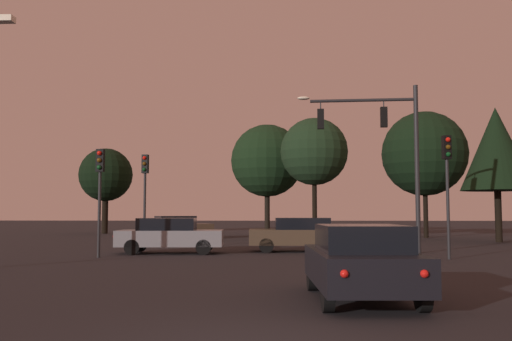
% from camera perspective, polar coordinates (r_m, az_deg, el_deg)
% --- Properties ---
extents(ground_plane, '(168.00, 168.00, 0.00)m').
position_cam_1_polar(ground_plane, '(32.19, 1.70, -7.38)').
color(ground_plane, black).
rests_on(ground_plane, ground).
extents(traffic_signal_mast_arm, '(5.32, 0.59, 7.39)m').
position_cam_1_polar(traffic_signal_mast_arm, '(25.67, 12.84, 3.04)').
color(traffic_signal_mast_arm, '#232326').
rests_on(traffic_signal_mast_arm, ground).
extents(traffic_light_corner_left, '(0.30, 0.35, 4.26)m').
position_cam_1_polar(traffic_light_corner_left, '(23.09, -15.49, -0.97)').
color(traffic_light_corner_left, '#232326').
rests_on(traffic_light_corner_left, ground).
extents(traffic_light_corner_right, '(0.34, 0.37, 4.69)m').
position_cam_1_polar(traffic_light_corner_right, '(22.67, 18.75, -0.12)').
color(traffic_light_corner_right, '#232326').
rests_on(traffic_light_corner_right, ground).
extents(traffic_light_median, '(0.32, 0.36, 4.55)m').
position_cam_1_polar(traffic_light_median, '(27.73, -11.15, -1.17)').
color(traffic_light_median, '#232326').
rests_on(traffic_light_median, ground).
extents(car_nearside_lane, '(2.07, 4.41, 1.52)m').
position_cam_1_polar(car_nearside_lane, '(11.78, 10.52, -8.93)').
color(car_nearside_lane, black).
rests_on(car_nearside_lane, ground).
extents(car_crossing_left, '(4.59, 2.00, 1.52)m').
position_cam_1_polar(car_crossing_left, '(25.63, 4.44, -6.40)').
color(car_crossing_left, '#473828').
rests_on(car_crossing_left, ground).
extents(car_crossing_right, '(4.66, 2.15, 1.52)m').
position_cam_1_polar(car_crossing_right, '(24.74, -8.72, -6.44)').
color(car_crossing_right, gray).
rests_on(car_crossing_right, ground).
extents(car_far_lane, '(4.80, 3.74, 1.52)m').
position_cam_1_polar(car_far_lane, '(37.72, -7.98, -5.66)').
color(car_far_lane, '#473828').
rests_on(car_far_lane, ground).
extents(tree_behind_sign, '(4.40, 4.40, 7.07)m').
position_cam_1_polar(tree_behind_sign, '(48.54, -14.93, -0.45)').
color(tree_behind_sign, black).
rests_on(tree_behind_sign, ground).
extents(tree_left_far, '(4.48, 4.48, 8.02)m').
position_cam_1_polar(tree_left_far, '(37.63, 5.89, 1.89)').
color(tree_left_far, black).
rests_on(tree_left_far, ground).
extents(tree_center_horizon, '(5.89, 5.89, 8.79)m').
position_cam_1_polar(tree_center_horizon, '(41.06, 16.63, 1.63)').
color(tree_center_horizon, black).
rests_on(tree_center_horizon, ground).
extents(tree_right_cluster, '(5.41, 5.41, 8.32)m').
position_cam_1_polar(tree_right_cluster, '(42.18, 1.13, 0.99)').
color(tree_right_cluster, black).
rests_on(tree_right_cluster, ground).
extents(tree_lot_edge, '(4.24, 4.24, 8.03)m').
position_cam_1_polar(tree_lot_edge, '(36.51, 23.09, 2.01)').
color(tree_lot_edge, black).
rests_on(tree_lot_edge, ground).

